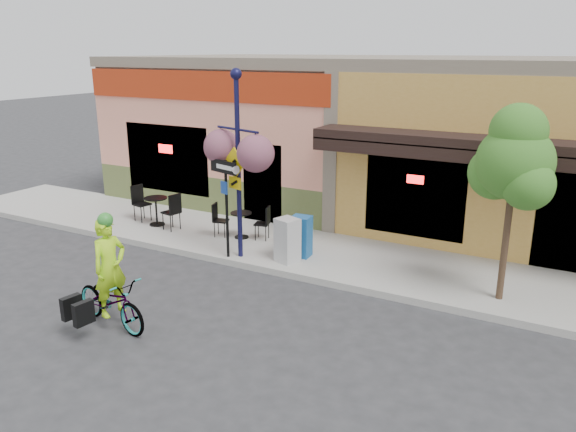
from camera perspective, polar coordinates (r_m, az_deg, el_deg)
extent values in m
plane|color=#2D2D30|center=(11.44, 1.58, -7.80)|extent=(90.00, 90.00, 0.00)
cube|color=#9E9B93|center=(13.09, 5.57, -4.28)|extent=(24.00, 3.00, 0.15)
cube|color=#A8A59E|center=(11.86, 2.80, -6.50)|extent=(24.00, 0.12, 0.15)
imported|color=maroon|center=(10.45, -17.53, -8.24)|extent=(1.88, 0.92, 0.94)
imported|color=#AEEE19|center=(10.26, -17.53, -6.28)|extent=(0.52, 0.70, 1.74)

